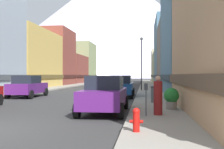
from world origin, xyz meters
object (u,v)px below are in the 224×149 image
at_px(parking_meter_near, 146,95).
at_px(pedestrian_0, 25,84).
at_px(car_right_1, 121,86).
at_px(trash_bin_right, 155,94).
at_px(potted_plant_0, 171,97).
at_px(fire_hydrant_near, 136,119).
at_px(car_left_1, 28,86).
at_px(streetlamp_right, 141,55).
at_px(pedestrian_1, 158,97).
at_px(car_right_0, 105,94).

height_order(parking_meter_near, pedestrian_0, pedestrian_0).
xyz_separation_m(car_right_1, trash_bin_right, (2.55, -5.36, -0.26)).
relative_size(parking_meter_near, potted_plant_0, 1.29).
xyz_separation_m(fire_hydrant_near, potted_plant_0, (1.55, 5.43, 0.19)).
height_order(car_left_1, streetlamp_right, streetlamp_right).
bearing_deg(parking_meter_near, pedestrian_0, 129.30).
xyz_separation_m(potted_plant_0, pedestrian_1, (-0.75, -1.99, 0.19)).
bearing_deg(streetlamp_right, car_left_1, -136.22).
height_order(car_right_1, fire_hydrant_near, car_right_1).
bearing_deg(pedestrian_0, car_right_0, -52.18).
xyz_separation_m(car_right_0, fire_hydrant_near, (1.65, -4.74, -0.37)).
distance_m(car_right_1, fire_hydrant_near, 13.93).
xyz_separation_m(potted_plant_0, streetlamp_right, (-1.65, 16.24, 3.27)).
xyz_separation_m(car_right_1, streetlamp_right, (1.55, 7.84, 3.09)).
relative_size(potted_plant_0, pedestrian_0, 0.66).
distance_m(parking_meter_near, pedestrian_0, 18.94).
distance_m(car_right_0, potted_plant_0, 3.28).
distance_m(car_right_1, parking_meter_near, 10.97).
bearing_deg(potted_plant_0, car_right_1, 110.85).
relative_size(trash_bin_right, pedestrian_1, 0.60).
bearing_deg(pedestrian_1, car_right_1, 103.26).
height_order(car_left_1, potted_plant_0, car_left_1).
bearing_deg(trash_bin_right, potted_plant_0, -77.94).
distance_m(car_right_0, fire_hydrant_near, 5.04).
bearing_deg(car_right_1, pedestrian_1, -76.74).
bearing_deg(fire_hydrant_near, car_right_1, 96.80).
relative_size(fire_hydrant_near, trash_bin_right, 0.72).
relative_size(parking_meter_near, pedestrian_0, 0.86).
bearing_deg(parking_meter_near, streetlamp_right, 91.23).
bearing_deg(car_right_0, car_right_1, 89.99).
distance_m(car_left_1, fire_hydrant_near, 15.88).
height_order(car_right_0, parking_meter_near, car_right_0).
bearing_deg(pedestrian_0, car_left_1, -62.87).
distance_m(pedestrian_0, pedestrian_1, 18.96).
relative_size(car_left_1, pedestrian_1, 2.73).
height_order(fire_hydrant_near, trash_bin_right, trash_bin_right).
xyz_separation_m(trash_bin_right, pedestrian_1, (-0.10, -5.03, 0.26)).
bearing_deg(car_right_0, streetlamp_right, 84.77).
bearing_deg(parking_meter_near, pedestrian_1, 39.12).
distance_m(fire_hydrant_near, streetlamp_right, 21.95).
xyz_separation_m(pedestrian_1, streetlamp_right, (-0.90, 18.24, 3.09)).
bearing_deg(trash_bin_right, car_right_0, -124.37).
distance_m(car_left_1, trash_bin_right, 11.08).
distance_m(car_left_1, car_right_0, 11.15).
relative_size(car_right_0, trash_bin_right, 4.50).
relative_size(pedestrian_0, streetlamp_right, 0.27).
distance_m(pedestrian_1, streetlamp_right, 18.52).
bearing_deg(potted_plant_0, parking_meter_near, -117.53).
bearing_deg(parking_meter_near, fire_hydrant_near, -95.65).
height_order(fire_hydrant_near, pedestrian_0, pedestrian_0).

